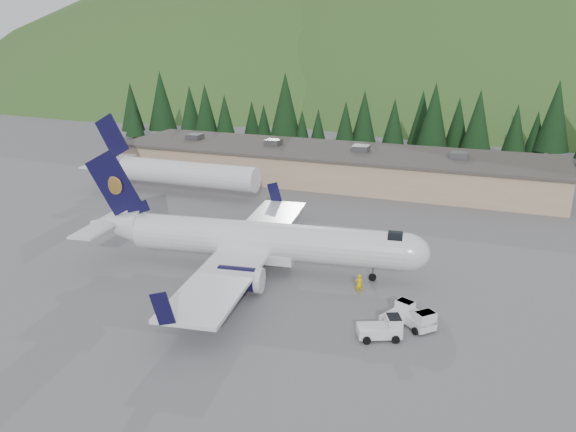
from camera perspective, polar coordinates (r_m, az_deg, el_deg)
The scene contains 10 objects.
ground at distance 56.74m, azimuth -2.19°, elevation -5.58°, with size 600.00×600.00×0.00m, color slate.
airliner at distance 55.84m, azimuth -3.25°, elevation -2.55°, with size 35.24×33.18×11.69m.
second_airliner at distance 85.57m, azimuth -11.83°, elevation 4.47°, with size 27.50×11.00×10.05m.
baggage_tug_a at distance 45.18m, azimuth 9.64°, elevation -11.19°, with size 3.76×3.05×1.80m.
baggage_tug_b at distance 47.11m, azimuth 13.10°, elevation -10.16°, with size 3.54×3.47×1.76m.
baggage_tug_c at distance 47.79m, azimuth 11.28°, elevation -9.69°, with size 2.76×3.39×1.62m.
terminal_building at distance 91.73m, azimuth 4.30°, elevation 5.24°, with size 71.00×17.00×6.10m.
ramp_worker at distance 51.90m, azimuth 7.23°, elevation -6.88°, with size 0.70×0.46×1.93m, color #F1C400.
tree_line at distance 111.76m, azimuth 9.64°, elevation 9.87°, with size 112.58×17.98×14.53m.
hills at distance 277.94m, azimuth 26.28°, elevation -6.41°, with size 614.00×330.00×300.00m.
Camera 1 is at (20.76, -47.76, 22.52)m, focal length 35.00 mm.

